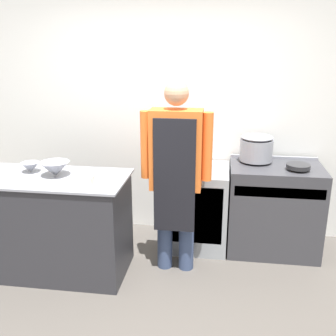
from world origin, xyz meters
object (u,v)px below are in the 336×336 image
object	(u,v)px
person_cook	(176,168)
plastic_tub	(86,180)
stove	(273,208)
fridge_unit	(197,207)
stock_pot	(256,147)
mixing_bowl	(55,169)
saute_pan	(298,166)

from	to	relation	value
person_cook	plastic_tub	bearing A→B (deg)	-156.13
stove	fridge_unit	bearing A→B (deg)	179.14
fridge_unit	stock_pot	distance (m)	0.86
mixing_bowl	saute_pan	xyz separation A→B (m)	(2.18, 0.54, -0.05)
person_cook	stock_pot	distance (m)	0.96
person_cook	plastic_tub	distance (m)	0.78
fridge_unit	person_cook	xyz separation A→B (m)	(-0.16, -0.51, 0.58)
stove	saute_pan	bearing A→B (deg)	-31.05
stock_pot	person_cook	bearing A→B (deg)	-140.32
person_cook	plastic_tub	world-z (taller)	person_cook
fridge_unit	plastic_tub	xyz separation A→B (m)	(-0.88, -0.83, 0.54)
person_cook	saute_pan	size ratio (longest dim) A/B	7.84
plastic_tub	stock_pot	bearing A→B (deg)	32.58
stock_pot	saute_pan	size ratio (longest dim) A/B	1.46
person_cook	stock_pot	xyz separation A→B (m)	(0.74, 0.61, 0.06)
person_cook	plastic_tub	xyz separation A→B (m)	(-0.72, -0.32, -0.04)
fridge_unit	stock_pot	xyz separation A→B (m)	(0.57, 0.10, 0.64)
fridge_unit	person_cook	size ratio (longest dim) A/B	0.48
fridge_unit	person_cook	bearing A→B (deg)	-107.65
mixing_bowl	saute_pan	world-z (taller)	mixing_bowl
stock_pot	stove	bearing A→B (deg)	-28.65
mixing_bowl	plastic_tub	distance (m)	0.38
stove	mixing_bowl	distance (m)	2.17
mixing_bowl	stock_pot	xyz separation A→B (m)	(1.80, 0.76, 0.07)
mixing_bowl	saute_pan	bearing A→B (deg)	13.97
plastic_tub	stock_pot	distance (m)	1.73
fridge_unit	stock_pot	bearing A→B (deg)	9.72
saute_pan	fridge_unit	bearing A→B (deg)	172.87
fridge_unit	stove	bearing A→B (deg)	-0.86
stock_pot	saute_pan	distance (m)	0.45
fridge_unit	saute_pan	distance (m)	1.10
stove	plastic_tub	xyz separation A→B (m)	(-1.66, -0.82, 0.51)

